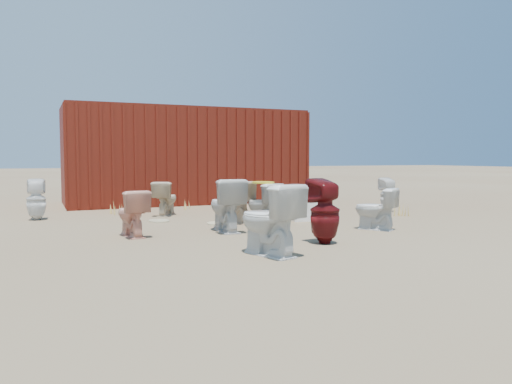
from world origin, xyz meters
name	(u,v)px	position (x,y,z in m)	size (l,w,h in m)	color
ground	(270,227)	(0.00, 0.00, 0.00)	(100.00, 100.00, 0.00)	brown
shipping_container	(185,156)	(0.00, 5.20, 1.20)	(6.00, 2.40, 2.40)	#4C1A0C
toilet_front_a	(226,205)	(-0.87, -0.19, 0.42)	(0.47, 0.82, 0.84)	silver
toilet_front_pink	(132,213)	(-2.32, -0.11, 0.35)	(0.39, 0.68, 0.69)	#E99F87
toilet_front_c	(269,220)	(-1.07, -2.20, 0.43)	(0.48, 0.84, 0.86)	white
toilet_front_maroon	(325,211)	(-0.03, -1.77, 0.44)	(0.40, 0.41, 0.88)	#5B0F11
toilet_front_e	(375,209)	(1.40, -0.99, 0.34)	(0.38, 0.66, 0.68)	white
toilet_back_a	(36,200)	(-3.60, 2.58, 0.38)	(0.35, 0.35, 0.77)	white
toilet_back_beige_left	(234,202)	(-0.38, 0.71, 0.38)	(0.42, 0.74, 0.75)	beige
toilet_back_beige_right	(166,198)	(-1.22, 2.32, 0.34)	(0.39, 0.68, 0.69)	beige
toilet_back_yellowlid	(263,204)	(-0.04, 0.22, 0.36)	(0.41, 0.71, 0.73)	silver
toilet_back_e	(388,195)	(3.35, 1.13, 0.36)	(0.33, 0.34, 0.73)	white
yellow_lid	(263,182)	(-0.04, 0.22, 0.74)	(0.37, 0.46, 0.03)	gold
loose_tank	(306,212)	(0.92, 0.42, 0.17)	(0.50, 0.20, 0.35)	white
loose_lid_near	(218,223)	(-0.69, 0.70, 0.01)	(0.38, 0.49, 0.02)	beige
loose_lid_far	(159,221)	(-1.56, 1.44, 0.01)	(0.36, 0.47, 0.02)	#BEB48A
weed_clump_a	(115,207)	(-2.11, 3.03, 0.13)	(0.36, 0.36, 0.27)	tan
weed_clump_b	(228,204)	(0.31, 2.86, 0.14)	(0.32, 0.32, 0.27)	tan
weed_clump_c	(314,200)	(2.26, 2.40, 0.18)	(0.36, 0.36, 0.36)	tan
weed_clump_d	(187,205)	(-0.51, 3.28, 0.11)	(0.30, 0.30, 0.22)	tan
weed_clump_e	(267,198)	(1.57, 3.50, 0.16)	(0.34, 0.34, 0.33)	tan
weed_clump_f	(400,210)	(3.01, 0.33, 0.13)	(0.28, 0.28, 0.25)	tan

